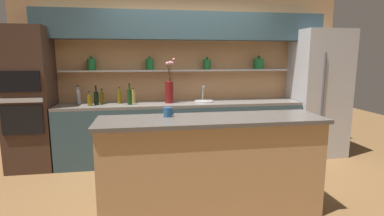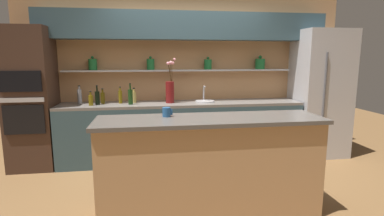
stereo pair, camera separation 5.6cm
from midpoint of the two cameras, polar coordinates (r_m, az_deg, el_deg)
name	(u,v)px [view 1 (the left image)]	position (r m, az deg, el deg)	size (l,w,h in m)	color
ground_plane	(202,192)	(3.77, 1.48, -15.77)	(12.00, 12.00, 0.00)	brown
back_wall_unit	(184,61)	(4.91, -1.82, 8.88)	(5.20, 0.44, 2.60)	tan
back_counter_unit	(181,131)	(4.76, -2.37, -4.42)	(3.72, 0.62, 0.92)	#334C56
island_counter	(211,166)	(3.14, 3.16, -10.96)	(2.28, 0.61, 1.02)	tan
refrigerator	(318,93)	(5.39, 22.58, 2.61)	(0.81, 0.73, 2.05)	#B7B7BC
oven_tower	(30,99)	(4.90, -28.84, 1.48)	(0.63, 0.64, 2.04)	#3D281E
flower_vase	(169,90)	(4.61, -4.72, 3.40)	(0.16, 0.14, 0.68)	maroon
sink_fixture	(204,100)	(4.73, 1.95, 1.47)	(0.30, 0.30, 0.25)	#B7B7BC
bottle_oil_0	(90,100)	(4.59, -19.23, 1.42)	(0.06, 0.06, 0.21)	brown
bottle_spirit_1	(78,96)	(4.82, -21.16, 2.11)	(0.06, 0.06, 0.28)	gray
bottle_wine_2	(96,98)	(4.64, -18.10, 1.88)	(0.07, 0.07, 0.29)	black
bottle_wine_3	(130,97)	(4.54, -12.15, 2.15)	(0.07, 0.07, 0.32)	#193814
bottle_oil_4	(119,97)	(4.68, -14.00, 2.11)	(0.06, 0.06, 0.26)	brown
bottle_oil_5	(102,98)	(4.71, -17.14, 1.87)	(0.06, 0.06, 0.23)	#47380A
bottle_spirit_6	(133,97)	(4.70, -11.51, 2.09)	(0.07, 0.07, 0.23)	tan
coffee_mug	(168,112)	(3.05, -5.18, -0.79)	(0.10, 0.08, 0.10)	#235184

